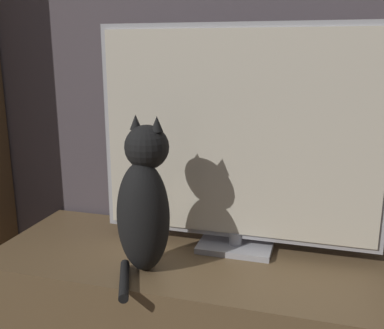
# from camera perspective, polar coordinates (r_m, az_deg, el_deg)

# --- Properties ---
(wall_back) EXTENTS (4.80, 0.05, 2.60)m
(wall_back) POSITION_cam_1_polar(r_m,az_deg,el_deg) (1.66, 4.76, 19.61)
(wall_back) COLOR #564C51
(wall_back) RESTS_ON ground_plane
(tv_stand) EXTENTS (1.42, 0.53, 0.49)m
(tv_stand) POSITION_cam_1_polar(r_m,az_deg,el_deg) (1.63, 1.61, -19.43)
(tv_stand) COLOR brown
(tv_stand) RESTS_ON ground_plane
(tv) EXTENTS (0.93, 0.15, 0.74)m
(tv) POSITION_cam_1_polar(r_m,az_deg,el_deg) (1.45, 5.86, 3.13)
(tv) COLOR #B7B7BC
(tv) RESTS_ON tv_stand
(cat) EXTENTS (0.19, 0.31, 0.48)m
(cat) POSITION_cam_1_polar(r_m,az_deg,el_deg) (1.36, -6.06, -4.91)
(cat) COLOR black
(cat) RESTS_ON tv_stand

